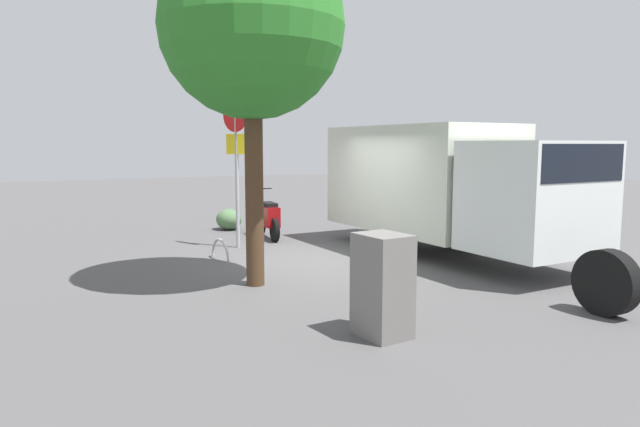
# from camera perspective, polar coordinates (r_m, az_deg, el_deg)

# --- Properties ---
(ground_plane) EXTENTS (60.00, 60.00, 0.00)m
(ground_plane) POSITION_cam_1_polar(r_m,az_deg,el_deg) (11.26, -0.05, -4.79)
(ground_plane) COLOR #4D4C4D
(box_truck_near) EXTENTS (7.79, 2.41, 2.68)m
(box_truck_near) POSITION_cam_1_polar(r_m,az_deg,el_deg) (11.87, 13.01, 3.09)
(box_truck_near) COLOR black
(box_truck_near) RESTS_ON ground
(motorcycle) EXTENTS (1.81, 0.57, 1.20)m
(motorcycle) POSITION_cam_1_polar(r_m,az_deg,el_deg) (13.99, -5.25, -0.35)
(motorcycle) COLOR black
(motorcycle) RESTS_ON ground
(stop_sign) EXTENTS (0.71, 0.33, 3.32)m
(stop_sign) POSITION_cam_1_polar(r_m,az_deg,el_deg) (12.65, -8.42, 6.52)
(stop_sign) COLOR #9E9EA3
(stop_sign) RESTS_ON ground
(street_tree) EXTENTS (2.90, 2.90, 5.57)m
(street_tree) POSITION_cam_1_polar(r_m,az_deg,el_deg) (9.35, -6.84, 18.02)
(street_tree) COLOR #47301E
(street_tree) RESTS_ON ground
(utility_cabinet) EXTENTS (0.68, 0.56, 1.24)m
(utility_cabinet) POSITION_cam_1_polar(r_m,az_deg,el_deg) (6.86, 6.28, -7.18)
(utility_cabinet) COLOR slate
(utility_cabinet) RESTS_ON ground
(bike_rack_hoop) EXTENTS (0.85, 0.13, 0.85)m
(bike_rack_hoop) POSITION_cam_1_polar(r_m,az_deg,el_deg) (11.60, -9.95, -4.55)
(bike_rack_hoop) COLOR #B7B7BC
(bike_rack_hoop) RESTS_ON ground
(shrub_near_sign) EXTENTS (0.82, 0.67, 0.56)m
(shrub_near_sign) POSITION_cam_1_polar(r_m,az_deg,el_deg) (15.54, -9.13, -0.58)
(shrub_near_sign) COLOR #4C6E44
(shrub_near_sign) RESTS_ON ground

